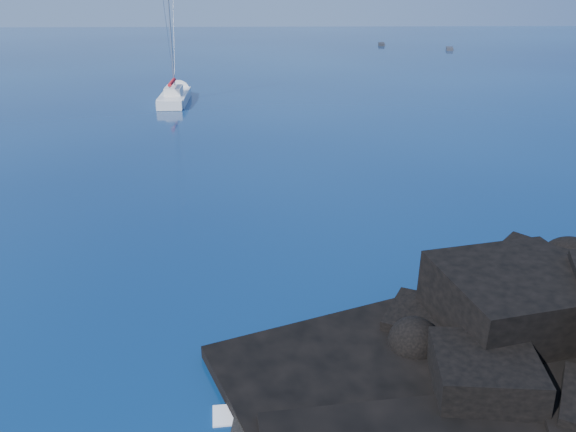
% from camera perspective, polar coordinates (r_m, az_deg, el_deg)
% --- Properties ---
extents(surf_foam, '(10.00, 8.00, 0.06)m').
position_cam_1_polar(surf_foam, '(20.00, 8.60, -14.74)').
color(surf_foam, white).
rests_on(surf_foam, ground).
extents(sailboat, '(3.38, 14.07, 14.66)m').
position_cam_1_polar(sailboat, '(67.16, -11.39, 11.32)').
color(sailboat, white).
rests_on(sailboat, ground).
extents(distant_boat_a, '(2.11, 4.66, 0.60)m').
position_cam_1_polar(distant_boat_a, '(139.03, 9.46, 16.73)').
color(distant_boat_a, black).
rests_on(distant_boat_a, ground).
extents(distant_boat_b, '(2.41, 4.57, 0.58)m').
position_cam_1_polar(distant_boat_b, '(131.01, 16.08, 15.90)').
color(distant_boat_b, '#2A2B30').
rests_on(distant_boat_b, ground).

